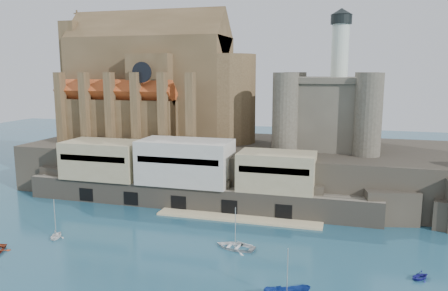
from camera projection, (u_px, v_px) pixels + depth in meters
name	position (u px, v px, depth m)	size (l,w,h in m)	color
ground	(194.00, 258.00, 61.99)	(300.00, 300.00, 0.00)	navy
promontory	(251.00, 167.00, 98.55)	(100.00, 36.00, 10.00)	#28241E
quay	(184.00, 175.00, 85.57)	(70.00, 12.00, 13.05)	#6D6557
church	(157.00, 88.00, 104.40)	(47.00, 25.93, 30.51)	brown
castle_keep	(328.00, 109.00, 93.54)	(21.20, 21.20, 29.30)	#4C473B
boat_4	(56.00, 238.00, 69.47)	(2.77, 1.69, 3.21)	white
boat_6	(235.00, 248.00, 65.60)	(4.33, 1.26, 6.06)	white
boat_7	(420.00, 279.00, 55.89)	(2.46, 1.50, 2.85)	navy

